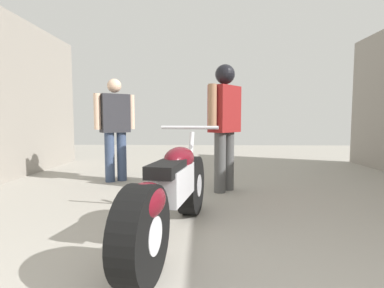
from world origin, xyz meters
The scene contains 4 objects.
ground_plane centered at (0.00, 3.21, 0.00)m, with size 16.16×16.16×0.00m, color #9E998E.
motorcycle_maroon_cruiser centered at (-0.46, 2.00, 0.40)m, with size 0.69×2.01×0.94m.
mechanic_in_blue centered at (-1.61, 4.37, 0.94)m, with size 0.61×0.46×1.66m.
mechanic_with_helmet centered at (0.11, 3.75, 1.05)m, with size 0.52×0.61×1.76m.
Camera 1 is at (-0.21, -0.37, 1.00)m, focal length 27.63 mm.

